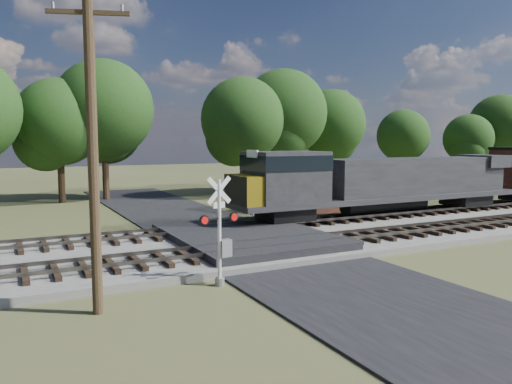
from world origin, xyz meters
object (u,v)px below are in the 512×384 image
crossing_signal_near (221,240)px  equipment_shed (307,189)px  crossing_signal_far (251,194)px  utility_pole (93,147)px

crossing_signal_near → equipment_shed: (12.70, 14.10, -0.01)m
crossing_signal_far → utility_pole: 17.38m
crossing_signal_far → equipment_shed: crossing_signal_far is taller
crossing_signal_near → utility_pole: (-4.40, -1.00, 3.30)m
crossing_signal_far → equipment_shed: (5.67, 2.38, -0.16)m
utility_pole → crossing_signal_far: bearing=66.4°
crossing_signal_near → utility_pole: utility_pole is taller
equipment_shed → utility_pole: bearing=-157.7°
crossing_signal_near → utility_pole: size_ratio=0.42×
crossing_signal_near → equipment_shed: 18.97m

